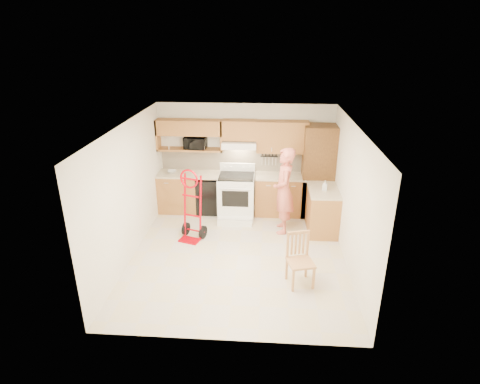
# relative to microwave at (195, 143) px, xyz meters

# --- Properties ---
(floor) EXTENTS (4.00, 4.50, 0.02)m
(floor) POSITION_rel_microwave_xyz_m (1.13, -2.08, -1.64)
(floor) COLOR beige
(floor) RESTS_ON ground
(ceiling) EXTENTS (4.00, 4.50, 0.02)m
(ceiling) POSITION_rel_microwave_xyz_m (1.13, -2.08, 0.88)
(ceiling) COLOR white
(ceiling) RESTS_ON ground
(wall_back) EXTENTS (4.00, 0.02, 2.50)m
(wall_back) POSITION_rel_microwave_xyz_m (1.13, 0.17, -0.38)
(wall_back) COLOR beige
(wall_back) RESTS_ON ground
(wall_front) EXTENTS (4.00, 0.02, 2.50)m
(wall_front) POSITION_rel_microwave_xyz_m (1.13, -4.34, -0.38)
(wall_front) COLOR beige
(wall_front) RESTS_ON ground
(wall_left) EXTENTS (0.02, 4.50, 2.50)m
(wall_left) POSITION_rel_microwave_xyz_m (-0.88, -2.08, -0.38)
(wall_left) COLOR beige
(wall_left) RESTS_ON ground
(wall_right) EXTENTS (0.02, 4.50, 2.50)m
(wall_right) POSITION_rel_microwave_xyz_m (3.14, -2.08, -0.38)
(wall_right) COLOR beige
(wall_right) RESTS_ON ground
(backsplash) EXTENTS (3.92, 0.03, 0.55)m
(backsplash) POSITION_rel_microwave_xyz_m (1.13, 0.15, -0.43)
(backsplash) COLOR beige
(backsplash) RESTS_ON wall_back
(lower_cab_left) EXTENTS (0.90, 0.60, 0.90)m
(lower_cab_left) POSITION_rel_microwave_xyz_m (-0.42, -0.14, -1.18)
(lower_cab_left) COLOR #9B6D3C
(lower_cab_left) RESTS_ON ground
(dishwasher) EXTENTS (0.60, 0.60, 0.85)m
(dishwasher) POSITION_rel_microwave_xyz_m (0.33, -0.14, -1.20)
(dishwasher) COLOR black
(dishwasher) RESTS_ON ground
(lower_cab_right) EXTENTS (1.14, 0.60, 0.90)m
(lower_cab_right) POSITION_rel_microwave_xyz_m (1.96, -0.14, -1.18)
(lower_cab_right) COLOR #9B6D3C
(lower_cab_right) RESTS_ON ground
(countertop_left) EXTENTS (1.50, 0.63, 0.04)m
(countertop_left) POSITION_rel_microwave_xyz_m (-0.12, -0.13, -0.71)
(countertop_left) COLOR #C3B28F
(countertop_left) RESTS_ON lower_cab_left
(countertop_right) EXTENTS (1.14, 0.63, 0.04)m
(countertop_right) POSITION_rel_microwave_xyz_m (1.96, -0.13, -0.71)
(countertop_right) COLOR #C3B28F
(countertop_right) RESTS_ON lower_cab_right
(cab_return_right) EXTENTS (0.60, 1.00, 0.90)m
(cab_return_right) POSITION_rel_microwave_xyz_m (2.83, -0.94, -1.18)
(cab_return_right) COLOR #9B6D3C
(cab_return_right) RESTS_ON ground
(countertop_return) EXTENTS (0.63, 1.00, 0.04)m
(countertop_return) POSITION_rel_microwave_xyz_m (2.83, -0.94, -0.71)
(countertop_return) COLOR #C3B28F
(countertop_return) RESTS_ON cab_return_right
(pantry_tall) EXTENTS (0.70, 0.60, 2.10)m
(pantry_tall) POSITION_rel_microwave_xyz_m (2.78, -0.14, -0.58)
(pantry_tall) COLOR brown
(pantry_tall) RESTS_ON ground
(upper_cab_left) EXTENTS (1.50, 0.33, 0.34)m
(upper_cab_left) POSITION_rel_microwave_xyz_m (-0.12, 0.00, 0.35)
(upper_cab_left) COLOR #9B6D3C
(upper_cab_left) RESTS_ON wall_back
(upper_shelf_mw) EXTENTS (1.50, 0.33, 0.04)m
(upper_shelf_mw) POSITION_rel_microwave_xyz_m (-0.12, 0.00, -0.16)
(upper_shelf_mw) COLOR #9B6D3C
(upper_shelf_mw) RESTS_ON wall_back
(upper_cab_center) EXTENTS (0.76, 0.33, 0.44)m
(upper_cab_center) POSITION_rel_microwave_xyz_m (1.01, 0.00, 0.31)
(upper_cab_center) COLOR #9B6D3C
(upper_cab_center) RESTS_ON wall_back
(upper_cab_right) EXTENTS (1.14, 0.33, 0.70)m
(upper_cab_right) POSITION_rel_microwave_xyz_m (1.96, 0.00, 0.17)
(upper_cab_right) COLOR #9B6D3C
(upper_cab_right) RESTS_ON wall_back
(range_hood) EXTENTS (0.76, 0.46, 0.14)m
(range_hood) POSITION_rel_microwave_xyz_m (1.01, -0.06, 0.00)
(range_hood) COLOR white
(range_hood) RESTS_ON wall_back
(knife_strip) EXTENTS (0.40, 0.05, 0.29)m
(knife_strip) POSITION_rel_microwave_xyz_m (1.68, 0.12, -0.39)
(knife_strip) COLOR black
(knife_strip) RESTS_ON backsplash
(microwave) EXTENTS (0.52, 0.38, 0.27)m
(microwave) POSITION_rel_microwave_xyz_m (0.00, 0.00, 0.00)
(microwave) COLOR black
(microwave) RESTS_ON upper_shelf_mw
(range) EXTENTS (0.80, 1.06, 1.18)m
(range) POSITION_rel_microwave_xyz_m (0.96, -0.44, -1.03)
(range) COLOR white
(range) RESTS_ON ground
(person) EXTENTS (0.46, 0.68, 1.83)m
(person) POSITION_rel_microwave_xyz_m (2.00, -1.01, -0.71)
(person) COLOR #D26555
(person) RESTS_ON ground
(hand_truck) EXTENTS (0.66, 0.63, 1.36)m
(hand_truck) POSITION_rel_microwave_xyz_m (0.13, -1.51, -0.95)
(hand_truck) COLOR #BC000D
(hand_truck) RESTS_ON ground
(dining_chair) EXTENTS (0.51, 0.54, 0.91)m
(dining_chair) POSITION_rel_microwave_xyz_m (2.23, -2.93, -1.17)
(dining_chair) COLOR tan
(dining_chair) RESTS_ON ground
(soap_bottle) EXTENTS (0.11, 0.11, 0.21)m
(soap_bottle) POSITION_rel_microwave_xyz_m (2.83, -0.98, -0.58)
(soap_bottle) COLOR white
(soap_bottle) RESTS_ON countertop_return
(bowl) EXTENTS (0.24, 0.24, 0.05)m
(bowl) POSITION_rel_microwave_xyz_m (-0.55, -0.14, -0.66)
(bowl) COLOR white
(bowl) RESTS_ON countertop_left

